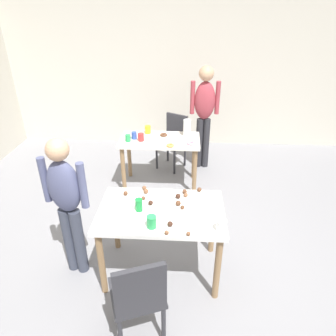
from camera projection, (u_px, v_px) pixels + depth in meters
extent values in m
plane|color=gray|center=(175.00, 257.00, 3.35)|extent=(6.40, 6.40, 0.00)
cube|color=beige|center=(182.00, 75.00, 5.55)|extent=(6.40, 0.10, 2.60)
cube|color=white|center=(161.00, 212.00, 2.85)|extent=(1.16, 0.73, 0.04)
cylinder|color=olive|center=(102.00, 263.00, 2.78)|extent=(0.06, 0.06, 0.71)
cylinder|color=olive|center=(217.00, 269.00, 2.73)|extent=(0.06, 0.06, 0.71)
cylinder|color=olive|center=(116.00, 221.00, 3.32)|extent=(0.06, 0.06, 0.71)
cylinder|color=olive|center=(213.00, 225.00, 3.26)|extent=(0.06, 0.06, 0.71)
cube|color=silver|center=(160.00, 140.00, 4.34)|extent=(1.12, 0.60, 0.04)
cylinder|color=olive|center=(123.00, 171.00, 4.33)|extent=(0.06, 0.06, 0.71)
cylinder|color=olive|center=(195.00, 173.00, 4.28)|extent=(0.06, 0.06, 0.71)
cylinder|color=olive|center=(129.00, 156.00, 4.75)|extent=(0.06, 0.06, 0.71)
cylinder|color=olive|center=(194.00, 157.00, 4.70)|extent=(0.06, 0.06, 0.71)
cube|color=#2D2D33|center=(137.00, 293.00, 2.41)|extent=(0.51, 0.51, 0.04)
cube|color=#2D2D33|center=(140.00, 290.00, 2.15)|extent=(0.37, 0.17, 0.42)
cylinder|color=#2D2D33|center=(114.00, 300.00, 2.61)|extent=(0.04, 0.04, 0.41)
cylinder|color=#2D2D33|center=(153.00, 290.00, 2.70)|extent=(0.04, 0.04, 0.41)
cylinder|color=#2D2D33|center=(121.00, 336.00, 2.33)|extent=(0.04, 0.04, 0.41)
cylinder|color=#2D2D33|center=(164.00, 324.00, 2.42)|extent=(0.04, 0.04, 0.41)
cube|color=#2D2D33|center=(171.00, 143.00, 4.99)|extent=(0.54, 0.54, 0.04)
cube|color=#2D2D33|center=(177.00, 127.00, 5.01)|extent=(0.35, 0.22, 0.42)
cylinder|color=#2D2D33|center=(174.00, 162.00, 4.88)|extent=(0.04, 0.04, 0.41)
cylinder|color=#2D2D33|center=(157.00, 157.00, 5.05)|extent=(0.04, 0.04, 0.41)
cylinder|color=#2D2D33|center=(185.00, 154.00, 5.14)|extent=(0.04, 0.04, 0.41)
cylinder|color=#2D2D33|center=(168.00, 150.00, 5.30)|extent=(0.04, 0.04, 0.41)
cylinder|color=#383D4C|center=(69.00, 240.00, 3.04)|extent=(0.11, 0.11, 0.74)
cylinder|color=#383D4C|center=(79.00, 242.00, 3.02)|extent=(0.11, 0.11, 0.74)
ellipsoid|color=#4C5175|center=(64.00, 186.00, 2.73)|extent=(0.36, 0.26, 0.52)
sphere|color=tan|center=(57.00, 150.00, 2.56)|extent=(0.20, 0.20, 0.20)
cylinder|color=#4C5175|center=(45.00, 180.00, 2.76)|extent=(0.08, 0.08, 0.44)
cylinder|color=#4C5175|center=(83.00, 186.00, 2.67)|extent=(0.08, 0.08, 0.44)
cylinder|color=#28282D|center=(206.00, 143.00, 5.02)|extent=(0.11, 0.11, 0.83)
cylinder|color=#28282D|center=(199.00, 143.00, 5.03)|extent=(0.11, 0.11, 0.83)
ellipsoid|color=#9E3842|center=(205.00, 101.00, 4.69)|extent=(0.32, 0.21, 0.59)
sphere|color=tan|center=(206.00, 73.00, 4.50)|extent=(0.22, 0.22, 0.22)
cylinder|color=#9E3842|center=(218.00, 98.00, 4.66)|extent=(0.07, 0.07, 0.50)
cylinder|color=#9E3842|center=(193.00, 98.00, 4.68)|extent=(0.07, 0.07, 0.50)
cylinder|color=white|center=(121.00, 206.00, 2.83)|extent=(0.21, 0.21, 0.06)
cylinder|color=#198438|center=(139.00, 205.00, 2.80)|extent=(0.07, 0.07, 0.12)
cube|color=silver|center=(163.00, 208.00, 2.85)|extent=(0.17, 0.02, 0.01)
cylinder|color=white|center=(222.00, 226.00, 2.55)|extent=(0.09, 0.09, 0.10)
cylinder|color=green|center=(152.00, 222.00, 2.59)|extent=(0.08, 0.08, 0.11)
sphere|color=#3D2319|center=(170.00, 224.00, 2.62)|extent=(0.05, 0.05, 0.05)
sphere|color=brown|center=(167.00, 233.00, 2.53)|extent=(0.04, 0.04, 0.04)
sphere|color=brown|center=(143.00, 198.00, 2.98)|extent=(0.04, 0.04, 0.04)
sphere|color=brown|center=(146.00, 191.00, 3.07)|extent=(0.05, 0.05, 0.05)
sphere|color=#3D2319|center=(178.00, 196.00, 3.00)|extent=(0.05, 0.05, 0.05)
sphere|color=#3D2319|center=(151.00, 203.00, 2.90)|extent=(0.05, 0.05, 0.05)
sphere|color=brown|center=(199.00, 190.00, 3.11)|extent=(0.04, 0.04, 0.04)
sphere|color=brown|center=(182.00, 207.00, 2.84)|extent=(0.04, 0.04, 0.04)
sphere|color=brown|center=(185.00, 192.00, 3.07)|extent=(0.05, 0.05, 0.05)
sphere|color=brown|center=(178.00, 203.00, 2.89)|extent=(0.05, 0.05, 0.05)
sphere|color=brown|center=(186.00, 195.00, 3.02)|extent=(0.04, 0.04, 0.04)
sphere|color=brown|center=(188.00, 234.00, 2.51)|extent=(0.04, 0.04, 0.04)
sphere|color=brown|center=(126.00, 193.00, 3.04)|extent=(0.05, 0.05, 0.05)
sphere|color=brown|center=(144.00, 188.00, 3.13)|extent=(0.04, 0.04, 0.04)
cylinder|color=white|center=(187.00, 128.00, 4.38)|extent=(0.11, 0.11, 0.24)
cylinder|color=green|center=(128.00, 138.00, 4.23)|extent=(0.07, 0.07, 0.10)
cylinder|color=red|center=(141.00, 137.00, 4.24)|extent=(0.08, 0.08, 0.11)
cylinder|color=yellow|center=(148.00, 130.00, 4.49)|extent=(0.08, 0.08, 0.12)
cylinder|color=#3351B2|center=(134.00, 135.00, 4.30)|extent=(0.07, 0.07, 0.10)
torus|color=brown|center=(164.00, 135.00, 4.42)|extent=(0.11, 0.11, 0.03)
torus|color=gold|center=(170.00, 145.00, 4.09)|extent=(0.10, 0.10, 0.03)
torus|color=white|center=(188.00, 139.00, 4.28)|extent=(0.13, 0.13, 0.04)
torus|color=pink|center=(191.00, 143.00, 4.16)|extent=(0.12, 0.12, 0.04)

